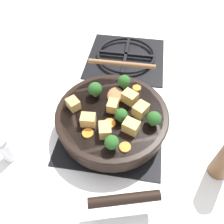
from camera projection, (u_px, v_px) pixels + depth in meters
name	position (u px, v px, depth m)	size (l,w,h in m)	color
ground_plane	(112.00, 128.00, 0.69)	(2.40, 2.40, 0.00)	white
front_burner_grate	(112.00, 126.00, 0.68)	(0.31, 0.31, 0.03)	black
rear_burner_grate	(126.00, 56.00, 0.90)	(0.31, 0.31, 0.03)	black
skillet_pan	(112.00, 118.00, 0.64)	(0.33, 0.43, 0.05)	black
wooden_spoon	(119.00, 77.00, 0.71)	(0.23, 0.19, 0.02)	olive
tofu_cube_center_large	(88.00, 120.00, 0.59)	(0.04, 0.03, 0.03)	tan
tofu_cube_near_handle	(105.00, 130.00, 0.57)	(0.04, 0.03, 0.03)	tan
tofu_cube_east_chunk	(114.00, 106.00, 0.62)	(0.04, 0.03, 0.03)	tan
tofu_cube_west_chunk	(130.00, 97.00, 0.64)	(0.04, 0.03, 0.03)	tan
tofu_cube_back_piece	(141.00, 110.00, 0.61)	(0.04, 0.03, 0.03)	tan
tofu_cube_front_piece	(131.00, 126.00, 0.57)	(0.04, 0.03, 0.03)	tan
tofu_cube_mid_small	(73.00, 104.00, 0.62)	(0.04, 0.03, 0.03)	tan
broccoli_floret_near_spoon	(95.00, 89.00, 0.64)	(0.04, 0.04, 0.05)	#709956
broccoli_floret_center_top	(154.00, 119.00, 0.58)	(0.04, 0.04, 0.05)	#709956
broccoli_floret_east_rim	(121.00, 115.00, 0.59)	(0.04, 0.04, 0.04)	#709956
broccoli_floret_west_rim	(112.00, 143.00, 0.53)	(0.04, 0.04, 0.04)	#709956
broccoli_floret_north_edge	(124.00, 81.00, 0.67)	(0.04, 0.04, 0.05)	#709956
carrot_slice_orange_thin	(88.00, 133.00, 0.57)	(0.03, 0.03, 0.01)	orange
carrot_slice_near_center	(109.00, 123.00, 0.60)	(0.03, 0.03, 0.01)	orange
carrot_slice_edge_slice	(137.00, 88.00, 0.68)	(0.03, 0.03, 0.01)	orange
carrot_slice_under_broccoli	(125.00, 147.00, 0.55)	(0.03, 0.03, 0.01)	orange
salt_shaker	(6.00, 149.00, 0.59)	(0.04, 0.04, 0.09)	white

